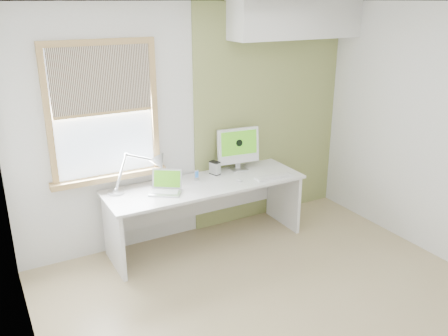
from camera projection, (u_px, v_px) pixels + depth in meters
room at (287, 172)px, 3.82m from camera, size 4.04×3.54×2.64m
accent_wall at (269, 114)px, 5.71m from camera, size 2.00×0.02×2.60m
soffit at (295, 19)px, 5.28m from camera, size 1.60×0.40×0.42m
window at (104, 113)px, 4.69m from camera, size 1.20×0.14×1.42m
desk at (203, 198)px, 5.24m from camera, size 2.20×0.70×0.73m
desk_lamp at (151, 166)px, 5.00m from camera, size 0.74×0.29×0.41m
laptop at (166, 187)px, 4.88m from camera, size 0.40×0.39×0.22m
phone_dock at (197, 177)px, 5.20m from camera, size 0.07×0.07×0.11m
external_drive at (215, 168)px, 5.36m from camera, size 0.10×0.13×0.15m
imac at (238, 147)px, 5.46m from camera, size 0.51×0.19×0.49m
keyboard at (274, 177)px, 5.28m from camera, size 0.44×0.15×0.02m
mouse at (239, 180)px, 5.17m from camera, size 0.07×0.10×0.03m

